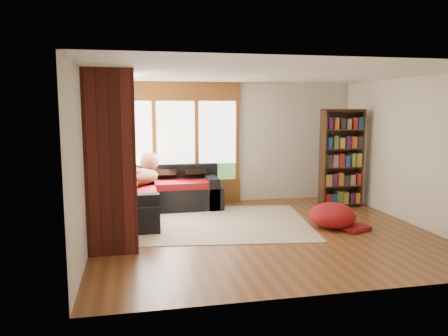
{
  "coord_description": "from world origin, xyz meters",
  "views": [
    {
      "loc": [
        -2.08,
        -6.79,
        2.08
      ],
      "look_at": [
        -0.44,
        1.07,
        0.95
      ],
      "focal_mm": 35.0,
      "sensor_mm": 36.0,
      "label": 1
    }
  ],
  "objects": [
    {
      "name": "throw_pillows",
      "position": [
        -1.92,
        1.85,
        0.74
      ],
      "size": [
        1.98,
        1.68,
        0.45
      ],
      "color": "black",
      "rests_on": "sectional_sofa"
    },
    {
      "name": "wall_back",
      "position": [
        0.0,
        2.5,
        1.3
      ],
      "size": [
        5.5,
        0.04,
        2.6
      ],
      "primitive_type": "cube",
      "color": "silver",
      "rests_on": "ground"
    },
    {
      "name": "wall_left",
      "position": [
        -2.75,
        0.0,
        1.3
      ],
      "size": [
        0.04,
        5.0,
        2.6
      ],
      "primitive_type": "cube",
      "color": "silver",
      "rests_on": "ground"
    },
    {
      "name": "windows_back",
      "position": [
        -1.2,
        2.47,
        1.35
      ],
      "size": [
        2.82,
        0.1,
        1.9
      ],
      "color": "brown",
      "rests_on": "wall_back"
    },
    {
      "name": "wall_front",
      "position": [
        0.0,
        -2.5,
        1.3
      ],
      "size": [
        5.5,
        0.04,
        2.6
      ],
      "primitive_type": "cube",
      "color": "silver",
      "rests_on": "ground"
    },
    {
      "name": "bookshelf",
      "position": [
        2.14,
        1.5,
        1.02
      ],
      "size": [
        0.87,
        0.29,
        2.03
      ],
      "color": "#321E10",
      "rests_on": "ground"
    },
    {
      "name": "sectional_sofa",
      "position": [
        -1.95,
        1.7,
        0.3
      ],
      "size": [
        2.2,
        2.2,
        0.8
      ],
      "rotation": [
        0.0,
        0.0,
        -0.01
      ],
      "color": "black",
      "rests_on": "ground"
    },
    {
      "name": "roller_blind",
      "position": [
        -2.69,
        2.03,
        1.75
      ],
      "size": [
        0.03,
        0.72,
        0.9
      ],
      "primitive_type": "cube",
      "color": "#6D965E",
      "rests_on": "wall_left"
    },
    {
      "name": "dog_brindle",
      "position": [
        -2.25,
        1.21,
        0.73
      ],
      "size": [
        0.57,
        0.76,
        0.38
      ],
      "rotation": [
        0.0,
        0.0,
        1.82
      ],
      "color": "black",
      "rests_on": "sectional_sofa"
    },
    {
      "name": "floor",
      "position": [
        0.0,
        0.0,
        0.0
      ],
      "size": [
        5.5,
        5.5,
        0.0
      ],
      "primitive_type": "plane",
      "color": "brown",
      "rests_on": "ground"
    },
    {
      "name": "area_rug",
      "position": [
        -0.69,
        0.73,
        0.01
      ],
      "size": [
        3.64,
        2.96,
        0.01
      ],
      "primitive_type": "cube",
      "rotation": [
        0.0,
        0.0,
        -0.13
      ],
      "color": "silver",
      "rests_on": "ground"
    },
    {
      "name": "wall_right",
      "position": [
        2.75,
        0.0,
        1.3
      ],
      "size": [
        0.04,
        5.0,
        2.6
      ],
      "primitive_type": "cube",
      "color": "silver",
      "rests_on": "ground"
    },
    {
      "name": "ceiling",
      "position": [
        0.0,
        0.0,
        2.6
      ],
      "size": [
        5.5,
        5.5,
        0.0
      ],
      "primitive_type": "plane",
      "color": "white"
    },
    {
      "name": "dog_tan",
      "position": [
        -1.94,
        1.73,
        0.8
      ],
      "size": [
        1.02,
        1.08,
        0.53
      ],
      "rotation": [
        0.0,
        0.0,
        0.9
      ],
      "color": "brown",
      "rests_on": "sectional_sofa"
    },
    {
      "name": "windows_left",
      "position": [
        -2.72,
        1.2,
        1.35
      ],
      "size": [
        0.1,
        2.62,
        1.9
      ],
      "color": "brown",
      "rests_on": "wall_left"
    },
    {
      "name": "brick_chimney",
      "position": [
        -2.4,
        -0.35,
        1.3
      ],
      "size": [
        0.7,
        0.7,
        2.6
      ],
      "primitive_type": "cube",
      "color": "#471914",
      "rests_on": "ground"
    },
    {
      "name": "pouf",
      "position": [
        1.26,
        0.03,
        0.23
      ],
      "size": [
        0.85,
        0.85,
        0.43
      ],
      "primitive_type": "ellipsoid",
      "rotation": [
        0.0,
        0.0,
        -0.07
      ],
      "color": "maroon",
      "rests_on": "area_rug"
    }
  ]
}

